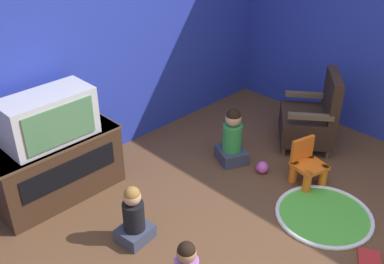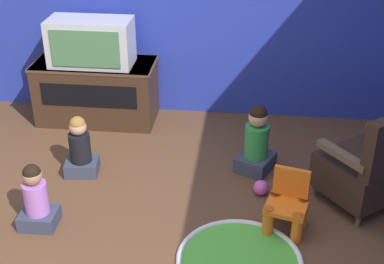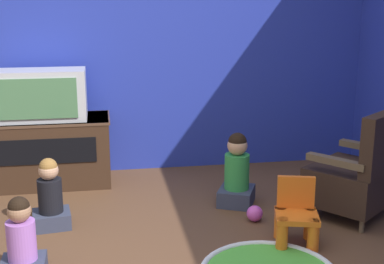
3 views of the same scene
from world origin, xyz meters
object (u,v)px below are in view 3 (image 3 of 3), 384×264
Objects in this scene: child_watching_left at (50,198)px; toy_ball at (255,213)px; child_watching_right at (237,174)px; television at (41,95)px; black_armchair at (357,175)px; child_watching_center at (22,243)px; tv_cabinet at (45,150)px; yellow_kid_chair at (296,218)px.

child_watching_left is 1.53m from toy_ball.
child_watching_left is 1.47m from child_watching_right.
television is 2.72m from black_armchair.
child_watching_right is (1.57, 0.94, 0.04)m from child_watching_center.
tv_cabinet reaches higher than child_watching_center.
tv_cabinet is 2.62× the size of yellow_kid_chair.
television reaches higher than child_watching_right.
black_armchair is 2.31m from child_watching_left.
black_armchair is at bearing -25.73° from tv_cabinet.
black_armchair is 6.88× the size of toy_ball.
television is 2.44m from yellow_kid_chair.
toy_ball is (0.05, -0.37, -0.20)m from child_watching_right.
child_watching_left is at bearing 123.40° from child_watching_right.
child_watching_left is at bearing -82.92° from tv_cabinet.
child_watching_right is at bearing 1.04° from child_watching_left.
black_armchair is 2.47m from child_watching_center.
child_watching_center is 4.20× the size of toy_ball.
child_watching_center reaches higher than toy_ball.
child_watching_center is 1.72m from toy_ball.
tv_cabinet is at bearing 154.31° from yellow_kid_chair.
yellow_kid_chair is 0.80m from child_watching_right.
black_armchair reaches higher than tv_cabinet.
tv_cabinet is at bearing 90.00° from television.
child_watching_center is (-2.41, -0.54, -0.11)m from black_armchair.
child_watching_left is 4.31× the size of toy_ball.
toy_ball is at bearing -39.73° from black_armchair.
tv_cabinet is 1.38× the size of black_armchair.
yellow_kid_chair is 0.85× the size of child_watching_left.
child_watching_left is (-2.30, 0.18, -0.10)m from black_armchair.
yellow_kid_chair is at bearing -25.49° from child_watching_left.
toy_ball is (1.62, 0.57, -0.16)m from child_watching_center.
yellow_kid_chair is 1.80m from child_watching_center.
toy_ball is at bearing 128.57° from yellow_kid_chair.
yellow_kid_chair is (-0.62, -0.37, -0.15)m from black_armchair.
child_watching_right is (1.58, -0.73, -0.57)m from television.
child_watching_center is at bearing 145.91° from child_watching_right.
child_watching_left is at bearing 176.62° from yellow_kid_chair.
tv_cabinet reaches higher than toy_ball.
yellow_kid_chair is at bearing -39.70° from television.
television is (0.00, -0.04, 0.51)m from tv_cabinet.
child_watching_right is (-0.84, 0.39, -0.07)m from black_armchair.
tv_cabinet is at bearing 89.99° from child_watching_center.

